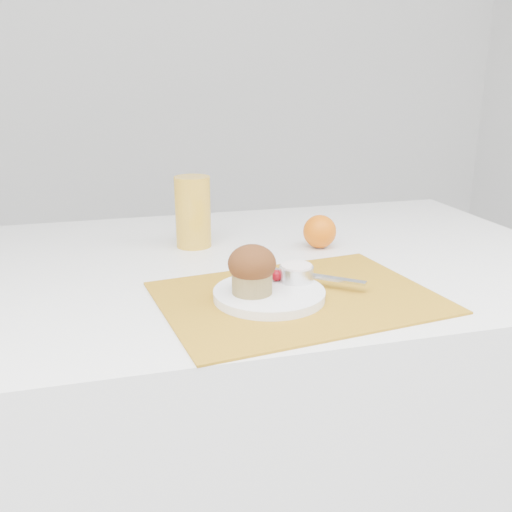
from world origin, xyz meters
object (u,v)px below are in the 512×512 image
object	(u,v)px
table	(269,421)
orange	(320,231)
muffin	(252,269)
juice_glass	(193,212)
plate	(269,294)

from	to	relation	value
table	orange	size ratio (longest dim) A/B	17.51
orange	muffin	xyz separation A→B (m)	(-0.21, -0.26, 0.02)
table	muffin	world-z (taller)	muffin
muffin	table	bearing A→B (deg)	66.31
orange	juice_glass	size ratio (longest dim) A/B	0.47
muffin	juice_glass	bearing A→B (deg)	96.44
table	muffin	size ratio (longest dim) A/B	15.48
orange	muffin	world-z (taller)	muffin
orange	juice_glass	world-z (taller)	juice_glass
table	orange	world-z (taller)	orange
orange	plate	bearing A→B (deg)	-125.89
muffin	orange	bearing A→B (deg)	50.40
table	plate	bearing A→B (deg)	-107.26
table	muffin	distance (m)	0.49
juice_glass	orange	bearing A→B (deg)	-17.38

